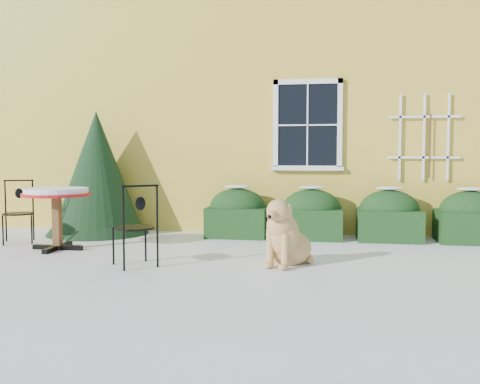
% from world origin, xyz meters
% --- Properties ---
extents(ground, '(80.00, 80.00, 0.00)m').
position_xyz_m(ground, '(0.00, 0.00, 0.00)').
color(ground, white).
rests_on(ground, ground).
extents(house, '(12.40, 8.40, 6.40)m').
position_xyz_m(house, '(0.00, 7.00, 3.22)').
color(house, yellow).
rests_on(house, ground).
extents(hedge_row, '(4.95, 0.80, 0.91)m').
position_xyz_m(hedge_row, '(1.65, 2.55, 0.40)').
color(hedge_row, black).
rests_on(hedge_row, ground).
extents(evergreen_shrub, '(1.85, 1.85, 2.24)m').
position_xyz_m(evergreen_shrub, '(-2.89, 2.48, 0.90)').
color(evergreen_shrub, black).
rests_on(evergreen_shrub, ground).
extents(bistro_table, '(1.01, 1.01, 0.94)m').
position_xyz_m(bistro_table, '(-2.79, 0.80, 0.78)').
color(bistro_table, black).
rests_on(bistro_table, ground).
extents(patio_chair_near, '(0.66, 0.66, 1.07)m').
position_xyz_m(patio_chair_near, '(-1.16, -0.19, 0.53)').
color(patio_chair_near, black).
rests_on(patio_chair_near, ground).
extents(patio_chair_far, '(0.61, 0.61, 1.03)m').
position_xyz_m(patio_chair_far, '(-3.75, 1.32, 0.52)').
color(patio_chair_far, black).
rests_on(patio_chair_far, ground).
extents(dog, '(0.76, 0.97, 0.91)m').
position_xyz_m(dog, '(0.73, 0.19, 0.36)').
color(dog, tan).
rests_on(dog, ground).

